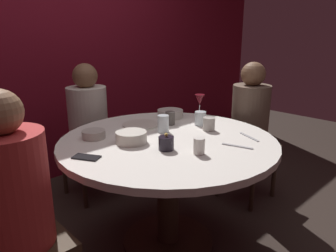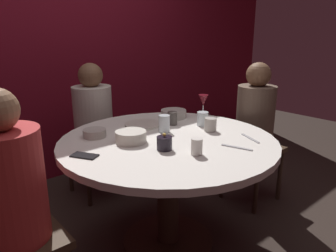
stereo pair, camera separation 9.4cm
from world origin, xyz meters
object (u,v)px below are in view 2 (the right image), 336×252
(cell_phone, at_px, (84,156))
(cup_near_candle, at_px, (203,119))
(seated_diner_left, at_px, (8,189))
(bowl_salad_center, at_px, (131,137))
(candle_holder, at_px, (164,143))
(dinner_plate, at_px, (143,124))
(cup_far_edge, at_px, (210,125))
(bowl_small_white, at_px, (95,133))
(cup_by_left_diner, at_px, (172,118))
(bowl_serving_large, at_px, (174,114))
(dining_table, at_px, (168,162))
(cup_center_front, at_px, (197,147))
(seated_diner_right, at_px, (255,118))
(cup_by_right_diner, at_px, (164,124))
(seated_diner_back, at_px, (93,115))
(wine_glass, at_px, (203,101))

(cell_phone, xyz_separation_m, cup_near_candle, (0.89, -0.01, 0.04))
(seated_diner_left, relative_size, bowl_salad_center, 6.32)
(candle_holder, distance_m, bowl_salad_center, 0.24)
(dinner_plate, bearing_deg, cup_far_edge, -57.11)
(bowl_small_white, height_order, cup_near_candle, cup_near_candle)
(cup_by_left_diner, bearing_deg, bowl_serving_large, 45.42)
(dinner_plate, xyz_separation_m, cup_far_edge, (0.26, -0.40, 0.04))
(bowl_small_white, distance_m, cup_by_left_diner, 0.56)
(dining_table, distance_m, cup_far_edge, 0.38)
(candle_holder, bearing_deg, cup_center_front, -64.00)
(cup_far_edge, bearing_deg, bowl_small_white, 148.46)
(dining_table, bearing_deg, dinner_plate, 80.30)
(seated_diner_right, xyz_separation_m, dinner_plate, (-0.87, 0.33, 0.04))
(dinner_plate, relative_size, cup_far_edge, 2.94)
(cup_by_right_diner, bearing_deg, cup_center_front, -107.21)
(seated_diner_back, xyz_separation_m, dinner_plate, (0.06, -0.62, 0.04))
(dining_table, height_order, seated_diner_right, seated_diner_right)
(bowl_serving_large, bearing_deg, bowl_salad_center, -155.82)
(dining_table, bearing_deg, seated_diner_left, 180.00)
(candle_holder, height_order, cup_near_candle, candle_holder)
(bowl_serving_large, distance_m, bowl_salad_center, 0.63)
(candle_holder, relative_size, wine_glass, 0.56)
(cup_center_front, height_order, cup_far_edge, cup_center_front)
(cell_phone, distance_m, cup_far_edge, 0.85)
(cup_near_candle, bearing_deg, cup_by_right_diner, 168.67)
(dining_table, relative_size, seated_diner_right, 1.15)
(seated_diner_right, bearing_deg, cup_by_left_diner, -16.91)
(bowl_serving_large, height_order, bowl_small_white, bowl_serving_large)
(cell_phone, xyz_separation_m, cup_by_right_diner, (0.59, 0.05, 0.05))
(seated_diner_back, distance_m, wine_glass, 0.93)
(seated_diner_right, relative_size, bowl_small_white, 8.04)
(candle_holder, xyz_separation_m, cup_near_candle, (0.51, 0.19, 0.01))
(seated_diner_left, xyz_separation_m, seated_diner_back, (0.92, 0.95, -0.01))
(cup_near_candle, height_order, cup_center_front, cup_near_candle)
(seated_diner_right, distance_m, cell_phone, 1.45)
(seated_diner_back, relative_size, wine_glass, 6.46)
(bowl_serving_large, distance_m, cup_far_edge, 0.42)
(candle_holder, height_order, cell_phone, candle_holder)
(dining_table, bearing_deg, seated_diner_right, 0.00)
(seated_diner_right, height_order, candle_holder, seated_diner_right)
(seated_diner_left, xyz_separation_m, candle_holder, (0.78, -0.13, 0.06))
(cup_near_candle, bearing_deg, seated_diner_right, -5.99)
(cell_phone, xyz_separation_m, cup_by_left_diner, (0.75, 0.15, 0.04))
(cup_near_candle, relative_size, cup_far_edge, 1.09)
(cup_far_edge, bearing_deg, bowl_salad_center, 162.94)
(dining_table, distance_m, candle_holder, 0.27)
(cup_near_candle, bearing_deg, bowl_salad_center, 176.46)
(bowl_small_white, bearing_deg, cup_far_edge, -31.54)
(wine_glass, xyz_separation_m, cup_center_front, (-0.59, -0.50, -0.08))
(candle_holder, bearing_deg, cup_by_left_diner, 43.25)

